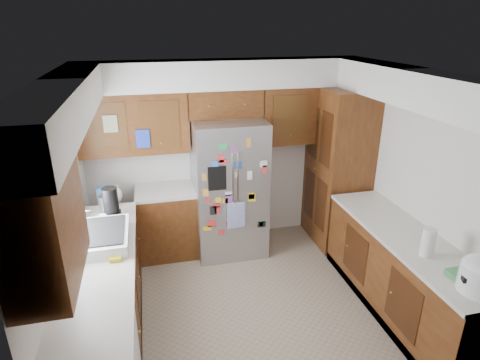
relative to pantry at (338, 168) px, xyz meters
name	(u,v)px	position (x,y,z in m)	size (l,w,h in m)	color
floor	(252,303)	(-1.50, -1.15, -1.07)	(3.60, 3.60, 0.00)	gray
room_shell	(235,137)	(-1.61, -0.79, 0.75)	(3.64, 3.24, 2.52)	silver
left_counter_run	(122,287)	(-2.86, -1.12, -0.65)	(1.36, 3.20, 0.92)	#48210D
right_counter_run	(402,278)	(0.00, -1.62, -0.65)	(0.63, 2.25, 0.92)	#48210D
pantry	(338,168)	(0.00, 0.00, 0.00)	(0.60, 0.90, 2.15)	#48210D
fridge	(229,188)	(-1.50, 0.05, -0.17)	(0.90, 0.79, 1.80)	#9E9DA2
bridge_cabinet	(225,103)	(-1.50, 0.28, 0.90)	(0.96, 0.34, 0.35)	#48210D
fridge_top_items	(208,79)	(-1.70, 0.27, 1.20)	(0.69, 0.33, 0.29)	#2239B5
sink_assembly	(101,237)	(-3.00, -1.05, -0.09)	(0.52, 0.75, 0.37)	white
left_counter_clutter	(110,200)	(-2.95, -0.33, -0.02)	(0.29, 0.80, 0.38)	black
paper_towel	(428,242)	(-0.07, -1.98, -0.02)	(0.12, 0.12, 0.27)	white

